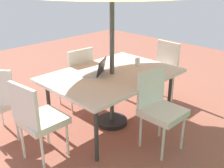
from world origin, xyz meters
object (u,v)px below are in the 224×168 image
chair_north (159,106)px  chair_east (38,117)px  chair_west (161,68)px  chair_south (76,74)px  dining_table (112,77)px  laptop (97,71)px  chair_southeast (3,98)px  cup (137,62)px

chair_north → chair_east: bearing=152.0°
chair_west → chair_east: (2.33, -0.00, 0.00)m
chair_west → chair_south: size_ratio=1.00×
dining_table → chair_east: (1.15, -0.01, -0.17)m
dining_table → laptop: (0.17, -0.12, 0.10)m
chair_southeast → chair_north: (-1.21, 1.55, 0.00)m
chair_east → chair_southeast: (0.05, -0.76, 0.00)m
chair_south → laptop: size_ratio=2.45×
laptop → chair_south: bearing=-134.1°
chair_west → chair_east: size_ratio=1.00×
chair_east → laptop: laptop is taller
chair_west → cup: chair_west is taller
chair_east → chair_south: (-1.15, -0.78, 0.00)m
chair_south → laptop: (0.17, 0.67, 0.26)m
dining_table → chair_southeast: (1.20, -0.76, -0.17)m
chair_west → chair_south: same height
chair_south → chair_west: bearing=150.7°
chair_east → cup: chair_east is taller
chair_west → laptop: (1.35, -0.11, 0.26)m
chair_south → chair_east: bearing=38.5°
dining_table → cup: (-0.49, 0.03, 0.11)m
chair_west → laptop: laptop is taller
dining_table → laptop: 0.23m
dining_table → cup: bearing=176.2°
chair_west → chair_north: 1.41m
dining_table → chair_south: size_ratio=1.79×
chair_north → cup: size_ratio=8.58×
chair_east → laptop: size_ratio=2.45×
dining_table → chair_east: 1.17m
dining_table → chair_north: chair_north is taller
chair_south → dining_table: bearing=94.6°
chair_east → laptop: 1.02m
dining_table → chair_south: bearing=-89.6°
dining_table → chair_north: (-0.01, 0.78, -0.17)m
chair_north → dining_table: bearing=97.1°
chair_southeast → chair_north: 1.97m
chair_southeast → chair_south: (-1.19, -0.02, 0.00)m
chair_west → laptop: size_ratio=2.45×
chair_east → chair_south: same height
chair_north → laptop: laptop is taller
dining_table → chair_west: size_ratio=1.79×
chair_east → chair_north: same height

